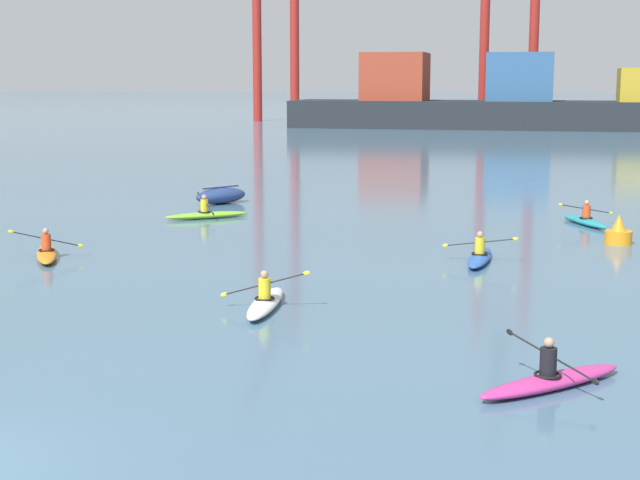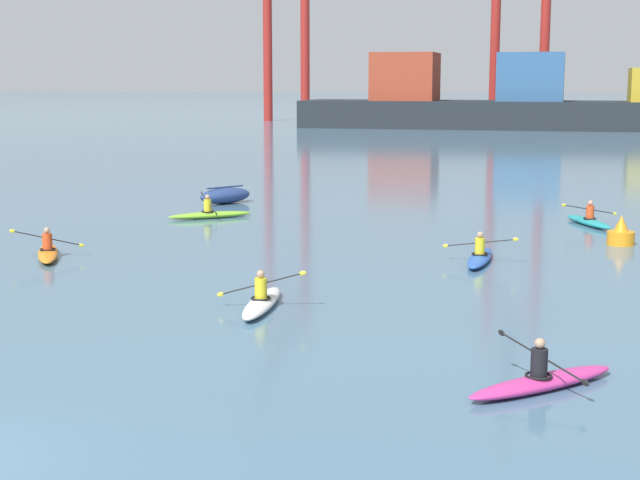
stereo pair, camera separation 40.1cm
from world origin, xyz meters
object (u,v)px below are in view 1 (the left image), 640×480
(kayak_lime, at_px, (207,214))
(kayak_magenta, at_px, (551,379))
(kayak_white, at_px, (265,301))
(container_barge, at_px, (514,104))
(kayak_orange, at_px, (47,253))
(kayak_blue, at_px, (480,256))
(kayak_teal, at_px, (585,220))
(capsized_dinghy, at_px, (221,196))
(channel_buoy, at_px, (618,233))

(kayak_lime, xyz_separation_m, kayak_magenta, (13.39, -18.79, 0.00))
(kayak_white, height_order, kayak_lime, kayak_lime)
(container_barge, xyz_separation_m, kayak_white, (-2.24, -89.98, -2.62))
(kayak_lime, bearing_deg, kayak_magenta, -54.52)
(container_barge, bearing_deg, kayak_magenta, -87.29)
(kayak_lime, relative_size, kayak_magenta, 1.07)
(kayak_orange, distance_m, kayak_blue, 13.30)
(kayak_teal, bearing_deg, kayak_white, -116.36)
(container_barge, relative_size, capsized_dinghy, 18.57)
(capsized_dinghy, relative_size, kayak_lime, 0.90)
(kayak_lime, distance_m, kayak_orange, 9.49)
(channel_buoy, distance_m, kayak_blue, 6.09)
(kayak_blue, bearing_deg, container_barge, 91.62)
(kayak_blue, bearing_deg, kayak_lime, 148.74)
(kayak_white, bearing_deg, channel_buoy, 52.75)
(kayak_white, relative_size, kayak_blue, 1.01)
(kayak_orange, bearing_deg, kayak_white, -29.53)
(container_barge, distance_m, kayak_orange, 85.88)
(capsized_dinghy, xyz_separation_m, kayak_white, (7.67, -18.68, -0.18))
(kayak_white, distance_m, kayak_blue, 8.61)
(kayak_teal, distance_m, kayak_magenta, 20.62)
(container_barge, height_order, kayak_orange, container_barge)
(capsized_dinghy, xyz_separation_m, kayak_lime, (1.00, -4.56, -0.18))
(kayak_blue, bearing_deg, kayak_white, -122.08)
(kayak_white, xyz_separation_m, kayak_orange, (-8.49, 4.81, 0.00))
(container_barge, bearing_deg, kayak_white, -91.42)
(channel_buoy, height_order, kayak_magenta, channel_buoy)
(channel_buoy, bearing_deg, capsized_dinghy, 156.89)
(kayak_lime, height_order, kayak_blue, kayak_lime)
(kayak_teal, height_order, kayak_magenta, same)
(kayak_white, relative_size, kayak_lime, 1.12)
(channel_buoy, height_order, kayak_blue, channel_buoy)
(container_barge, height_order, kayak_white, container_barge)
(channel_buoy, distance_m, kayak_lime, 15.72)
(kayak_white, bearing_deg, kayak_orange, 150.47)
(kayak_white, xyz_separation_m, kayak_magenta, (6.72, -4.66, 0.00))
(kayak_lime, distance_m, kayak_teal, 14.68)
(kayak_teal, distance_m, kayak_blue, 9.25)
(capsized_dinghy, bearing_deg, kayak_blue, -42.92)
(kayak_orange, height_order, kayak_blue, same)
(kayak_teal, xyz_separation_m, kayak_magenta, (-1.18, -20.59, 0.00))
(capsized_dinghy, height_order, kayak_magenta, kayak_magenta)
(container_barge, distance_m, kayak_blue, 82.76)
(capsized_dinghy, bearing_deg, kayak_lime, -77.67)
(container_barge, height_order, channel_buoy, container_barge)
(kayak_white, height_order, kayak_magenta, kayak_white)
(capsized_dinghy, xyz_separation_m, kayak_orange, (-0.82, -13.87, -0.18))
(kayak_teal, relative_size, kayak_blue, 0.98)
(capsized_dinghy, bearing_deg, container_barge, 82.09)
(kayak_magenta, bearing_deg, channel_buoy, 82.56)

